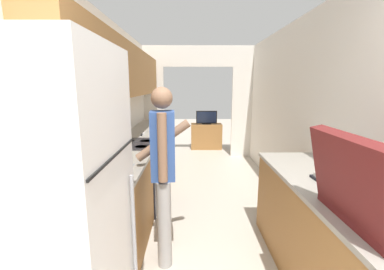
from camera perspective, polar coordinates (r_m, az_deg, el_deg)
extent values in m
cube|color=white|center=(2.85, -22.68, 2.15)|extent=(0.06, 7.64, 2.50)
cube|color=#9E6B38|center=(3.72, -14.67, 13.54)|extent=(0.32, 4.11, 0.68)
cube|color=white|center=(3.00, 28.05, 2.09)|extent=(0.06, 7.64, 2.50)
cube|color=white|center=(5.97, -9.32, 4.89)|extent=(0.65, 0.06, 2.05)
cube|color=white|center=(6.03, 11.87, 4.86)|extent=(0.65, 0.06, 2.05)
cube|color=white|center=(5.90, 1.39, 17.13)|extent=(2.85, 0.06, 0.45)
cube|color=#9E6B38|center=(2.66, -17.54, -16.85)|extent=(0.60, 1.38, 0.85)
cube|color=gray|center=(2.48, -18.17, -7.79)|extent=(0.62, 1.40, 0.03)
cube|color=#9E6B38|center=(4.90, -9.20, -3.57)|extent=(0.60, 1.96, 0.85)
cube|color=gray|center=(4.81, -9.35, 1.58)|extent=(0.62, 1.97, 0.03)
cube|color=#9EA3A8|center=(2.46, -18.38, -7.65)|extent=(0.42, 0.44, 0.00)
cube|color=#9E6B38|center=(2.45, 28.08, -20.24)|extent=(0.60, 2.02, 0.85)
cube|color=gray|center=(2.27, 29.11, -10.51)|extent=(0.62, 2.04, 0.03)
cube|color=white|center=(1.55, -29.01, -18.47)|extent=(0.70, 0.71, 1.84)
cube|color=black|center=(1.27, -16.62, -4.25)|extent=(0.01, 0.68, 0.01)
cylinder|color=#99999E|center=(1.69, -12.76, -20.55)|extent=(0.02, 0.02, 0.74)
cube|color=black|center=(3.61, -12.37, -8.74)|extent=(0.62, 0.77, 0.89)
cube|color=black|center=(3.56, -7.35, -8.87)|extent=(0.01, 0.52, 0.27)
cylinder|color=#B7B7BC|center=(3.48, -7.12, -5.44)|extent=(0.02, 0.61, 0.02)
cube|color=black|center=(3.54, -17.30, -0.71)|extent=(0.04, 0.77, 0.14)
cylinder|color=#232328|center=(3.30, -11.18, -2.57)|extent=(0.16, 0.16, 0.01)
cylinder|color=#232328|center=(3.62, -10.19, -1.31)|extent=(0.16, 0.16, 0.01)
cylinder|color=#232328|center=(3.35, -15.35, -2.53)|extent=(0.16, 0.16, 0.01)
cylinder|color=#232328|center=(3.67, -14.00, -1.30)|extent=(0.16, 0.16, 0.01)
cylinder|color=#9E9E9E|center=(2.47, -6.18, -19.16)|extent=(0.14, 0.14, 0.82)
cylinder|color=#9E9E9E|center=(2.62, -6.10, -17.29)|extent=(0.14, 0.14, 0.82)
cube|color=#335193|center=(2.28, -6.50, -2.36)|extent=(0.23, 0.23, 0.61)
cylinder|color=#8C664C|center=(2.14, -6.61, -2.86)|extent=(0.09, 0.09, 0.58)
cylinder|color=#8C664C|center=(2.42, -6.43, -1.22)|extent=(0.53, 0.12, 0.40)
sphere|color=#8C664C|center=(2.23, -6.74, 8.21)|extent=(0.19, 0.19, 0.19)
cube|color=#5B1919|center=(1.63, 31.63, -7.84)|extent=(0.17, 0.65, 0.47)
cube|color=#2D2D33|center=(2.05, 32.16, -6.71)|extent=(0.28, 0.02, 0.10)
cube|color=black|center=(2.35, 28.81, -9.02)|extent=(0.25, 0.29, 0.02)
cube|color=white|center=(2.33, 28.66, -8.43)|extent=(0.19, 0.22, 0.03)
cube|color=#9E6B38|center=(6.77, 3.19, -0.25)|extent=(0.80, 0.42, 0.65)
cube|color=black|center=(6.67, 3.24, 2.52)|extent=(0.24, 0.16, 0.02)
cube|color=black|center=(6.65, 3.25, 3.99)|extent=(0.53, 0.04, 0.32)
cube|color=navy|center=(6.62, 3.27, 3.97)|extent=(0.49, 0.01, 0.29)
cube|color=#B7B7BC|center=(4.18, -10.74, 0.37)|extent=(0.06, 0.21, 0.00)
cube|color=black|center=(4.02, -11.15, 0.06)|extent=(0.04, 0.11, 0.02)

